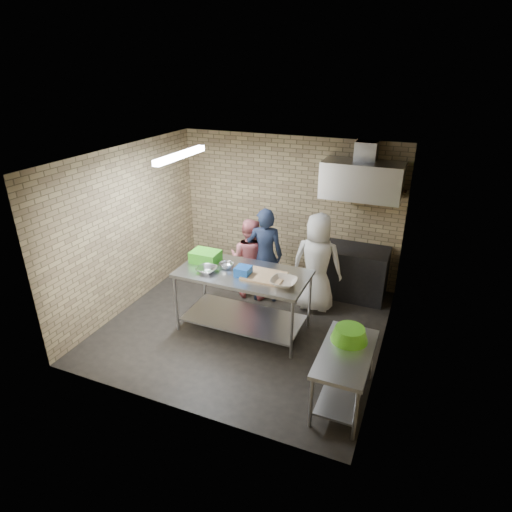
# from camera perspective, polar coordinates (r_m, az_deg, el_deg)

# --- Properties ---
(floor) EXTENTS (4.20, 4.20, 0.00)m
(floor) POSITION_cam_1_polar(r_m,az_deg,el_deg) (7.04, -1.40, -9.05)
(floor) COLOR black
(floor) RESTS_ON ground
(ceiling) EXTENTS (4.20, 4.20, 0.00)m
(ceiling) POSITION_cam_1_polar(r_m,az_deg,el_deg) (5.99, -1.66, 13.03)
(ceiling) COLOR black
(ceiling) RESTS_ON ground
(back_wall) EXTENTS (4.20, 0.06, 2.70)m
(back_wall) POSITION_cam_1_polar(r_m,az_deg,el_deg) (8.15, 4.26, 6.23)
(back_wall) COLOR tan
(back_wall) RESTS_ON ground
(front_wall) EXTENTS (4.20, 0.06, 2.70)m
(front_wall) POSITION_cam_1_polar(r_m,az_deg,el_deg) (4.85, -11.29, -7.59)
(front_wall) COLOR tan
(front_wall) RESTS_ON ground
(left_wall) EXTENTS (0.06, 4.00, 2.70)m
(left_wall) POSITION_cam_1_polar(r_m,az_deg,el_deg) (7.45, -16.46, 3.51)
(left_wall) COLOR tan
(left_wall) RESTS_ON ground
(right_wall) EXTENTS (0.06, 4.00, 2.70)m
(right_wall) POSITION_cam_1_polar(r_m,az_deg,el_deg) (5.93, 17.36, -2.05)
(right_wall) COLOR tan
(right_wall) RESTS_ON ground
(prep_table) EXTENTS (1.97, 0.99, 0.99)m
(prep_table) POSITION_cam_1_polar(r_m,az_deg,el_deg) (6.71, -1.68, -5.93)
(prep_table) COLOR #B3B6BA
(prep_table) RESTS_ON floor
(side_counter) EXTENTS (0.60, 1.20, 0.75)m
(side_counter) POSITION_cam_1_polar(r_m,az_deg,el_deg) (5.55, 11.51, -15.39)
(side_counter) COLOR silver
(side_counter) RESTS_ON floor
(stove) EXTENTS (1.20, 0.70, 0.90)m
(stove) POSITION_cam_1_polar(r_m,az_deg,el_deg) (7.87, 12.57, -2.07)
(stove) COLOR black
(stove) RESTS_ON floor
(range_hood) EXTENTS (1.30, 0.60, 0.60)m
(range_hood) POSITION_cam_1_polar(r_m,az_deg,el_deg) (7.35, 13.82, 9.69)
(range_hood) COLOR silver
(range_hood) RESTS_ON back_wall
(hood_duct) EXTENTS (0.35, 0.30, 0.30)m
(hood_duct) POSITION_cam_1_polar(r_m,az_deg,el_deg) (7.40, 14.38, 13.31)
(hood_duct) COLOR #A5A8AD
(hood_duct) RESTS_ON back_wall
(wall_shelf) EXTENTS (0.80, 0.20, 0.04)m
(wall_shelf) POSITION_cam_1_polar(r_m,az_deg,el_deg) (7.54, 16.20, 8.37)
(wall_shelf) COLOR #3F2B19
(wall_shelf) RESTS_ON back_wall
(fluorescent_fixture) EXTENTS (0.10, 1.25, 0.08)m
(fluorescent_fixture) POSITION_cam_1_polar(r_m,az_deg,el_deg) (6.47, -9.97, 13.00)
(fluorescent_fixture) COLOR white
(fluorescent_fixture) RESTS_ON ceiling
(green_crate) EXTENTS (0.44, 0.33, 0.18)m
(green_crate) POSITION_cam_1_polar(r_m,az_deg,el_deg) (6.83, -6.69, -0.06)
(green_crate) COLOR green
(green_crate) RESTS_ON prep_table
(blue_tub) EXTENTS (0.22, 0.22, 0.14)m
(blue_tub) POSITION_cam_1_polar(r_m,az_deg,el_deg) (6.35, -1.70, -2.04)
(blue_tub) COLOR blue
(blue_tub) RESTS_ON prep_table
(cutting_board) EXTENTS (0.60, 0.46, 0.03)m
(cutting_board) POSITION_cam_1_polar(r_m,az_deg,el_deg) (6.33, 1.08, -2.65)
(cutting_board) COLOR tan
(cutting_board) RESTS_ON prep_table
(mixing_bowl_a) EXTENTS (0.31, 0.31, 0.08)m
(mixing_bowl_a) POSITION_cam_1_polar(r_m,az_deg,el_deg) (6.51, -6.49, -1.82)
(mixing_bowl_a) COLOR #B7B8BE
(mixing_bowl_a) RESTS_ON prep_table
(mixing_bowl_b) EXTENTS (0.24, 0.24, 0.07)m
(mixing_bowl_b) POSITION_cam_1_polar(r_m,az_deg,el_deg) (6.62, -3.93, -1.25)
(mixing_bowl_b) COLOR silver
(mixing_bowl_b) RESTS_ON prep_table
(ceramic_bowl) EXTENTS (0.38, 0.38, 0.09)m
(ceramic_bowl) POSITION_cam_1_polar(r_m,az_deg,el_deg) (6.10, 3.69, -3.48)
(ceramic_bowl) COLOR #C0AF99
(ceramic_bowl) RESTS_ON prep_table
(green_basin) EXTENTS (0.46, 0.46, 0.17)m
(green_basin) POSITION_cam_1_polar(r_m,az_deg,el_deg) (5.47, 12.26, -10.04)
(green_basin) COLOR #59C626
(green_basin) RESTS_ON side_counter
(bottle_red) EXTENTS (0.07, 0.07, 0.18)m
(bottle_red) POSITION_cam_1_polar(r_m,az_deg,el_deg) (7.55, 14.40, 9.44)
(bottle_red) COLOR #B22619
(bottle_red) RESTS_ON wall_shelf
(bottle_green) EXTENTS (0.06, 0.06, 0.15)m
(bottle_green) POSITION_cam_1_polar(r_m,az_deg,el_deg) (7.51, 17.42, 8.90)
(bottle_green) COLOR green
(bottle_green) RESTS_ON wall_shelf
(man_navy) EXTENTS (0.71, 0.58, 1.69)m
(man_navy) POSITION_cam_1_polar(r_m,az_deg,el_deg) (7.37, 1.17, 0.07)
(man_navy) COLOR #131931
(man_navy) RESTS_ON floor
(woman_pink) EXTENTS (0.73, 0.58, 1.45)m
(woman_pink) POSITION_cam_1_polar(r_m,az_deg,el_deg) (7.55, -0.91, -0.30)
(woman_pink) COLOR #D87279
(woman_pink) RESTS_ON floor
(woman_white) EXTENTS (0.87, 0.60, 1.69)m
(woman_white) POSITION_cam_1_polar(r_m,az_deg,el_deg) (7.17, 8.07, -0.90)
(woman_white) COLOR white
(woman_white) RESTS_ON floor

